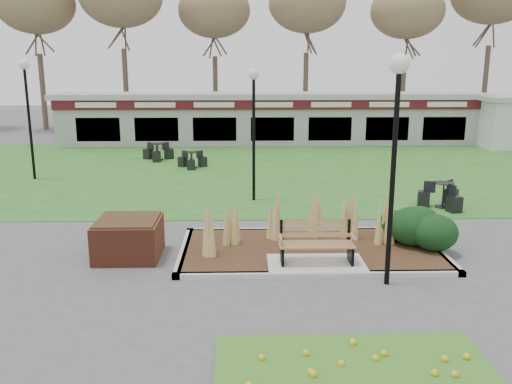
{
  "coord_description": "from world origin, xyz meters",
  "views": [
    {
      "loc": [
        -1.66,
        -11.41,
        4.54
      ],
      "look_at": [
        -1.32,
        2.0,
        1.35
      ],
      "focal_mm": 38.0,
      "sensor_mm": 36.0,
      "label": 1
    }
  ],
  "objects_px": {
    "brick_planter": "(129,238)",
    "bistro_set_a": "(158,154)",
    "food_pavilion": "(271,118)",
    "lamp_post_mid_left": "(27,93)",
    "bistro_set_b": "(192,162)",
    "park_bench": "(316,242)",
    "lamp_post_mid_right": "(254,106)",
    "bistro_set_c": "(443,199)",
    "lamp_post_near_left": "(396,121)",
    "car_black": "(125,120)"
  },
  "relations": [
    {
      "from": "brick_planter",
      "to": "bistro_set_a",
      "type": "height_order",
      "value": "brick_planter"
    },
    {
      "from": "bistro_set_a",
      "to": "food_pavilion",
      "type": "bearing_deg",
      "value": 43.99
    },
    {
      "from": "lamp_post_mid_left",
      "to": "bistro_set_b",
      "type": "xyz_separation_m",
      "value": [
        6.12,
        2.28,
        -3.17
      ]
    },
    {
      "from": "park_bench",
      "to": "food_pavilion",
      "type": "relative_size",
      "value": 0.07
    },
    {
      "from": "food_pavilion",
      "to": "bistro_set_a",
      "type": "xyz_separation_m",
      "value": [
        -5.74,
        -5.54,
        -1.19
      ]
    },
    {
      "from": "brick_planter",
      "to": "bistro_set_a",
      "type": "bearing_deg",
      "value": 95.69
    },
    {
      "from": "lamp_post_mid_left",
      "to": "bistro_set_b",
      "type": "height_order",
      "value": "lamp_post_mid_left"
    },
    {
      "from": "lamp_post_mid_right",
      "to": "bistro_set_b",
      "type": "xyz_separation_m",
      "value": [
        -2.62,
        5.95,
        -2.94
      ]
    },
    {
      "from": "bistro_set_a",
      "to": "bistro_set_c",
      "type": "height_order",
      "value": "bistro_set_c"
    },
    {
      "from": "food_pavilion",
      "to": "lamp_post_near_left",
      "type": "distance_m",
      "value": 20.9
    },
    {
      "from": "bistro_set_a",
      "to": "bistro_set_b",
      "type": "height_order",
      "value": "bistro_set_a"
    },
    {
      "from": "park_bench",
      "to": "lamp_post_mid_right",
      "type": "relative_size",
      "value": 0.39
    },
    {
      "from": "park_bench",
      "to": "food_pavilion",
      "type": "bearing_deg",
      "value": 90.0
    },
    {
      "from": "lamp_post_mid_left",
      "to": "lamp_post_mid_right",
      "type": "bearing_deg",
      "value": -22.8
    },
    {
      "from": "park_bench",
      "to": "car_black",
      "type": "distance_m",
      "value": 28.53
    },
    {
      "from": "food_pavilion",
      "to": "bistro_set_c",
      "type": "relative_size",
      "value": 16.59
    },
    {
      "from": "lamp_post_near_left",
      "to": "car_black",
      "type": "relative_size",
      "value": 1.16
    },
    {
      "from": "lamp_post_near_left",
      "to": "car_black",
      "type": "xyz_separation_m",
      "value": [
        -11.28,
        27.8,
        -2.77
      ]
    },
    {
      "from": "park_bench",
      "to": "bistro_set_c",
      "type": "xyz_separation_m",
      "value": [
        4.78,
        5.07,
        -0.3
      ]
    },
    {
      "from": "bistro_set_c",
      "to": "lamp_post_mid_right",
      "type": "bearing_deg",
      "value": 169.62
    },
    {
      "from": "bistro_set_b",
      "to": "bistro_set_c",
      "type": "distance_m",
      "value": 11.2
    },
    {
      "from": "food_pavilion",
      "to": "lamp_post_mid_left",
      "type": "xyz_separation_m",
      "value": [
        -10.03,
        -9.86,
        1.95
      ]
    },
    {
      "from": "food_pavilion",
      "to": "lamp_post_near_left",
      "type": "relative_size",
      "value": 5.21
    },
    {
      "from": "bistro_set_b",
      "to": "car_black",
      "type": "xyz_separation_m",
      "value": [
        -5.99,
        14.62,
        0.41
      ]
    },
    {
      "from": "brick_planter",
      "to": "lamp_post_mid_left",
      "type": "xyz_separation_m",
      "value": [
        -5.63,
        9.1,
        2.95
      ]
    },
    {
      "from": "lamp_post_mid_right",
      "to": "car_black",
      "type": "distance_m",
      "value": 22.45
    },
    {
      "from": "lamp_post_mid_right",
      "to": "brick_planter",
      "type": "bearing_deg",
      "value": -119.83
    },
    {
      "from": "lamp_post_near_left",
      "to": "bistro_set_a",
      "type": "bearing_deg",
      "value": 115.03
    },
    {
      "from": "lamp_post_mid_right",
      "to": "bistro_set_a",
      "type": "distance_m",
      "value": 9.6
    },
    {
      "from": "food_pavilion",
      "to": "car_black",
      "type": "height_order",
      "value": "food_pavilion"
    },
    {
      "from": "bistro_set_b",
      "to": "car_black",
      "type": "height_order",
      "value": "car_black"
    },
    {
      "from": "brick_planter",
      "to": "lamp_post_near_left",
      "type": "relative_size",
      "value": 0.32
    },
    {
      "from": "lamp_post_mid_left",
      "to": "bistro_set_c",
      "type": "distance_m",
      "value": 15.88
    },
    {
      "from": "bistro_set_b",
      "to": "car_black",
      "type": "distance_m",
      "value": 15.8
    },
    {
      "from": "bistro_set_a",
      "to": "bistro_set_c",
      "type": "bearing_deg",
      "value": -40.89
    },
    {
      "from": "park_bench",
      "to": "brick_planter",
      "type": "height_order",
      "value": "park_bench"
    },
    {
      "from": "park_bench",
      "to": "bistro_set_a",
      "type": "relative_size",
      "value": 1.14
    },
    {
      "from": "lamp_post_mid_right",
      "to": "bistro_set_c",
      "type": "xyz_separation_m",
      "value": [
        6.07,
        -1.11,
        -2.91
      ]
    },
    {
      "from": "lamp_post_mid_right",
      "to": "bistro_set_b",
      "type": "bearing_deg",
      "value": 113.79
    },
    {
      "from": "brick_planter",
      "to": "bistro_set_a",
      "type": "distance_m",
      "value": 13.49
    },
    {
      "from": "car_black",
      "to": "bistro_set_a",
      "type": "bearing_deg",
      "value": -156.06
    },
    {
      "from": "lamp_post_mid_right",
      "to": "bistro_set_c",
      "type": "relative_size",
      "value": 2.96
    },
    {
      "from": "lamp_post_mid_right",
      "to": "bistro_set_c",
      "type": "height_order",
      "value": "lamp_post_mid_right"
    },
    {
      "from": "brick_planter",
      "to": "lamp_post_mid_right",
      "type": "distance_m",
      "value": 6.83
    },
    {
      "from": "bistro_set_c",
      "to": "car_black",
      "type": "distance_m",
      "value": 26.19
    },
    {
      "from": "lamp_post_mid_right",
      "to": "bistro_set_b",
      "type": "relative_size",
      "value": 3.28
    },
    {
      "from": "bistro_set_c",
      "to": "car_black",
      "type": "height_order",
      "value": "car_black"
    },
    {
      "from": "lamp_post_mid_left",
      "to": "bistro_set_b",
      "type": "distance_m",
      "value": 7.26
    },
    {
      "from": "brick_planter",
      "to": "food_pavilion",
      "type": "distance_m",
      "value": 19.49
    },
    {
      "from": "park_bench",
      "to": "lamp_post_near_left",
      "type": "height_order",
      "value": "lamp_post_near_left"
    }
  ]
}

